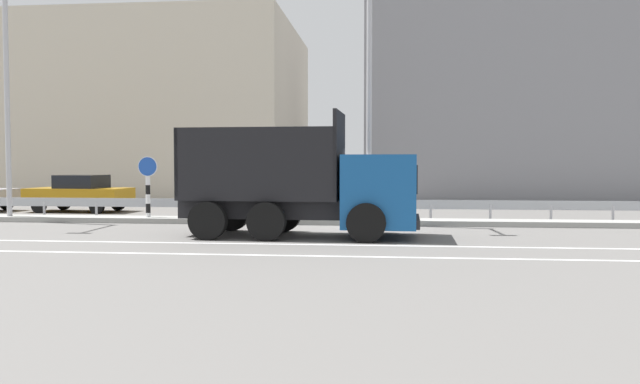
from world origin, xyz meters
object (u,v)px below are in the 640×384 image
Objects in this scene: median_road_sign at (148,188)px; church_tower at (262,125)px; parked_car_3 at (80,193)px; street_lamp_2 at (369,80)px; dump_truck at (325,193)px; street_lamp_1 at (3,67)px.

median_road_sign is 29.92m from church_tower.
median_road_sign is 0.54× the size of parked_car_3.
church_tower is at bearing 107.83° from street_lamp_2.
street_lamp_2 reaches higher than dump_truck.
street_lamp_1 is 6.55m from parked_car_3.
street_lamp_2 is 13.84m from parked_car_3.
street_lamp_1 is at bearing -103.83° from dump_truck.
dump_truck is 0.69× the size of street_lamp_1.
median_road_sign is at bearing 3.91° from street_lamp_1.
dump_truck is 34.57m from church_tower.
parked_car_3 is (-4.67, 4.23, -0.42)m from median_road_sign.
median_road_sign is at bearing 177.84° from street_lamp_2.
dump_truck is 1.59× the size of parked_car_3.
street_lamp_2 is at bearing -72.17° from church_tower.
street_lamp_1 is at bearing -176.09° from median_road_sign.
dump_truck reaches higher than parked_car_3.
street_lamp_2 is at bearing -2.16° from median_road_sign.
street_lamp_1 is at bearing 177.91° from parked_car_3.
street_lamp_1 is 30.11m from church_tower.
street_lamp_2 is at bearing 163.53° from dump_truck.
dump_truck is at bearing -122.09° from parked_car_3.
median_road_sign is 0.24× the size of street_lamp_1.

